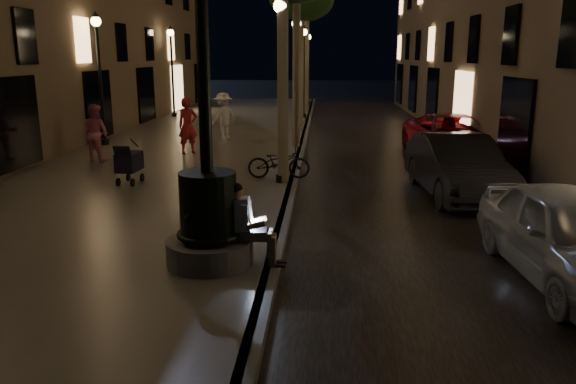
# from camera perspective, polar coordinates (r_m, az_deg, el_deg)

# --- Properties ---
(ground) EXTENTS (120.00, 120.00, 0.00)m
(ground) POSITION_cam_1_polar(r_m,az_deg,el_deg) (21.75, 1.49, 4.54)
(ground) COLOR black
(ground) RESTS_ON ground
(cobble_lane) EXTENTS (6.00, 45.00, 0.02)m
(cobble_lane) POSITION_cam_1_polar(r_m,az_deg,el_deg) (21.84, 9.40, 4.42)
(cobble_lane) COLOR black
(cobble_lane) RESTS_ON ground
(promenade) EXTENTS (8.00, 45.00, 0.20)m
(promenade) POSITION_cam_1_polar(r_m,az_deg,el_deg) (22.24, -8.90, 4.84)
(promenade) COLOR slate
(promenade) RESTS_ON ground
(curb_strip) EXTENTS (0.25, 45.00, 0.20)m
(curb_strip) POSITION_cam_1_polar(r_m,az_deg,el_deg) (21.73, 1.49, 4.80)
(curb_strip) COLOR #59595B
(curb_strip) RESTS_ON ground
(fountain_lamppost) EXTENTS (1.40, 1.40, 5.21)m
(fountain_lamppost) POSITION_cam_1_polar(r_m,az_deg,el_deg) (8.94, -8.11, -1.07)
(fountain_lamppost) COLOR #59595B
(fountain_lamppost) RESTS_ON promenade
(seated_man_laptop) EXTENTS (0.96, 0.33, 1.34)m
(seated_man_laptop) POSITION_cam_1_polar(r_m,az_deg,el_deg) (8.92, -4.18, -3.03)
(seated_man_laptop) COLOR gray
(seated_man_laptop) RESTS_ON promenade
(tree_far) EXTENTS (3.00, 3.00, 7.50)m
(tree_far) POSITION_cam_1_polar(r_m,az_deg,el_deg) (32.61, 1.94, 18.93)
(tree_far) COLOR #6B604C
(tree_far) RESTS_ON promenade
(lamp_curb_a) EXTENTS (0.36, 0.36, 4.81)m
(lamp_curb_a) POSITION_cam_1_polar(r_m,az_deg,el_deg) (14.50, -0.73, 12.79)
(lamp_curb_a) COLOR black
(lamp_curb_a) RESTS_ON promenade
(lamp_curb_b) EXTENTS (0.36, 0.36, 4.81)m
(lamp_curb_b) POSITION_cam_1_polar(r_m,az_deg,el_deg) (22.48, 0.86, 13.12)
(lamp_curb_b) COLOR black
(lamp_curb_b) RESTS_ON promenade
(lamp_curb_c) EXTENTS (0.36, 0.36, 4.81)m
(lamp_curb_c) POSITION_cam_1_polar(r_m,az_deg,el_deg) (30.48, 1.62, 13.28)
(lamp_curb_c) COLOR black
(lamp_curb_c) RESTS_ON promenade
(lamp_curb_d) EXTENTS (0.36, 0.36, 4.81)m
(lamp_curb_d) POSITION_cam_1_polar(r_m,az_deg,el_deg) (38.47, 2.06, 13.36)
(lamp_curb_d) COLOR black
(lamp_curb_d) RESTS_ON promenade
(lamp_left_b) EXTENTS (0.36, 0.36, 4.81)m
(lamp_left_b) POSITION_cam_1_polar(r_m,az_deg,el_deg) (22.04, -18.65, 12.41)
(lamp_left_b) COLOR black
(lamp_left_b) RESTS_ON promenade
(lamp_left_c) EXTENTS (0.36, 0.36, 4.81)m
(lamp_left_c) POSITION_cam_1_polar(r_m,az_deg,el_deg) (31.54, -11.73, 13.02)
(lamp_left_c) COLOR black
(lamp_left_c) RESTS_ON promenade
(stroller) EXTENTS (0.53, 1.14, 1.16)m
(stroller) POSITION_cam_1_polar(r_m,az_deg,el_deg) (15.12, -15.85, 2.95)
(stroller) COLOR black
(stroller) RESTS_ON promenade
(car_front) EXTENTS (2.03, 4.46, 1.48)m
(car_front) POSITION_cam_1_polar(r_m,az_deg,el_deg) (9.81, 26.77, -3.96)
(car_front) COLOR #9B9FA2
(car_front) RESTS_ON ground
(car_second) EXTENTS (1.99, 4.79, 1.54)m
(car_second) POSITION_cam_1_polar(r_m,az_deg,el_deg) (14.63, 16.81, 2.49)
(car_second) COLOR black
(car_second) RESTS_ON ground
(car_third) EXTENTS (2.85, 5.56, 1.50)m
(car_third) POSITION_cam_1_polar(r_m,az_deg,el_deg) (20.14, 16.30, 5.41)
(car_third) COLOR maroon
(car_third) RESTS_ON ground
(pedestrian_red) EXTENTS (0.82, 0.77, 1.89)m
(pedestrian_red) POSITION_cam_1_polar(r_m,az_deg,el_deg) (19.44, -10.14, 6.64)
(pedestrian_red) COLOR red
(pedestrian_red) RESTS_ON promenade
(pedestrian_pink) EXTENTS (1.07, 0.96, 1.80)m
(pedestrian_pink) POSITION_cam_1_polar(r_m,az_deg,el_deg) (18.76, -18.97, 5.72)
(pedestrian_pink) COLOR pink
(pedestrian_pink) RESTS_ON promenade
(pedestrian_white) EXTENTS (1.33, 1.36, 1.87)m
(pedestrian_white) POSITION_cam_1_polar(r_m,az_deg,el_deg) (22.10, -6.58, 7.57)
(pedestrian_white) COLOR silver
(pedestrian_white) RESTS_ON promenade
(bicycle) EXTENTS (1.71, 0.65, 0.89)m
(bicycle) POSITION_cam_1_polar(r_m,az_deg,el_deg) (15.26, -0.94, 3.04)
(bicycle) COLOR black
(bicycle) RESTS_ON promenade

